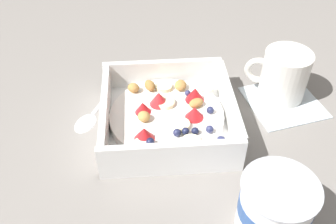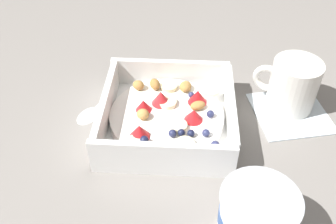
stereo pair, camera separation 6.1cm
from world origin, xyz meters
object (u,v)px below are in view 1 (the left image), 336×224
object	(u,v)px
coffee_mug	(283,76)
yogurt_cup	(275,207)
spoon	(93,112)
folded_napkin	(283,102)
fruit_bowl	(168,116)

from	to	relation	value
coffee_mug	yogurt_cup	bearing A→B (deg)	71.06
spoon	yogurt_cup	xyz separation A→B (m)	(-0.24, 0.23, 0.04)
folded_napkin	fruit_bowl	bearing A→B (deg)	11.28
spoon	folded_napkin	xyz separation A→B (m)	(-0.33, -0.00, -0.00)
yogurt_cup	coffee_mug	size ratio (longest dim) A/B	0.88
fruit_bowl	coffee_mug	xyz separation A→B (m)	(-0.20, -0.06, 0.02)
spoon	folded_napkin	distance (m)	0.33
fruit_bowl	folded_napkin	bearing A→B (deg)	-168.72
fruit_bowl	coffee_mug	world-z (taller)	coffee_mug
folded_napkin	yogurt_cup	bearing A→B (deg)	68.91
spoon	yogurt_cup	size ratio (longest dim) A/B	1.74
yogurt_cup	coffee_mug	bearing A→B (deg)	-108.94
fruit_bowl	coffee_mug	size ratio (longest dim) A/B	1.95
fruit_bowl	yogurt_cup	world-z (taller)	yogurt_cup
yogurt_cup	folded_napkin	size ratio (longest dim) A/B	0.79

